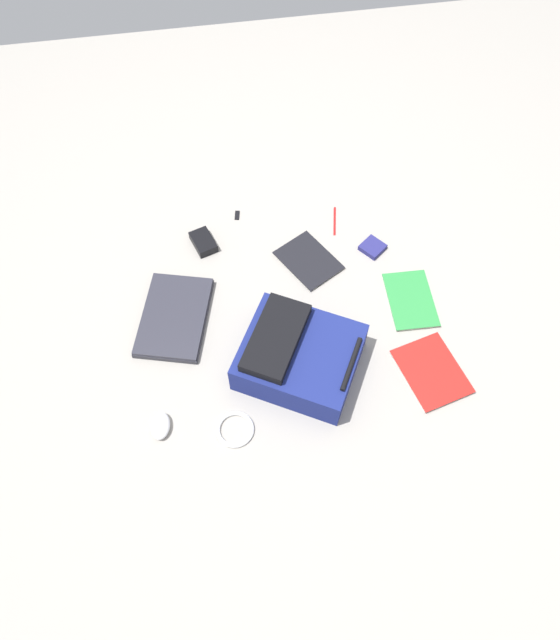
{
  "coord_description": "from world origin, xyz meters",
  "views": [
    {
      "loc": [
        -0.2,
        -1.1,
        1.86
      ],
      "look_at": [
        -0.02,
        -0.01,
        0.02
      ],
      "focal_mm": 33.22,
      "sensor_mm": 36.0,
      "label": 1
    }
  ],
  "objects_px": {
    "book_red": "(410,300)",
    "cable_coil": "(235,429)",
    "book_blue": "(308,261)",
    "usb_stick": "(237,215)",
    "power_brick": "(203,242)",
    "laptop": "(174,317)",
    "pen_black": "(335,221)",
    "computer_mouse": "(160,426)",
    "backpack": "(298,355)",
    "book_manual": "(431,372)",
    "earbud_pouch": "(373,247)"
  },
  "relations": [
    {
      "from": "backpack",
      "to": "book_red",
      "type": "bearing_deg",
      "value": 22.62
    },
    {
      "from": "backpack",
      "to": "laptop",
      "type": "distance_m",
      "value": 0.49
    },
    {
      "from": "power_brick",
      "to": "pen_black",
      "type": "bearing_deg",
      "value": 3.63
    },
    {
      "from": "power_brick",
      "to": "book_blue",
      "type": "bearing_deg",
      "value": -20.54
    },
    {
      "from": "cable_coil",
      "to": "usb_stick",
      "type": "xyz_separation_m",
      "value": [
        0.12,
        0.92,
        -0.0
      ]
    },
    {
      "from": "book_blue",
      "to": "usb_stick",
      "type": "xyz_separation_m",
      "value": [
        -0.24,
        0.28,
        -0.0
      ]
    },
    {
      "from": "earbud_pouch",
      "to": "usb_stick",
      "type": "height_order",
      "value": "earbud_pouch"
    },
    {
      "from": "cable_coil",
      "to": "earbud_pouch",
      "type": "height_order",
      "value": "earbud_pouch"
    },
    {
      "from": "laptop",
      "to": "power_brick",
      "type": "xyz_separation_m",
      "value": [
        0.14,
        0.33,
        0.0
      ]
    },
    {
      "from": "laptop",
      "to": "power_brick",
      "type": "distance_m",
      "value": 0.35
    },
    {
      "from": "laptop",
      "to": "backpack",
      "type": "bearing_deg",
      "value": -32.27
    },
    {
      "from": "book_red",
      "to": "book_blue",
      "type": "bearing_deg",
      "value": 144.55
    },
    {
      "from": "laptop",
      "to": "pen_black",
      "type": "distance_m",
      "value": 0.77
    },
    {
      "from": "computer_mouse",
      "to": "pen_black",
      "type": "height_order",
      "value": "computer_mouse"
    },
    {
      "from": "book_blue",
      "to": "book_red",
      "type": "distance_m",
      "value": 0.42
    },
    {
      "from": "cable_coil",
      "to": "earbud_pouch",
      "type": "xyz_separation_m",
      "value": [
        0.63,
        0.66,
        0.0
      ]
    },
    {
      "from": "power_brick",
      "to": "backpack",
      "type": "bearing_deg",
      "value": -65.09
    },
    {
      "from": "computer_mouse",
      "to": "pen_black",
      "type": "relative_size",
      "value": 0.66
    },
    {
      "from": "laptop",
      "to": "earbud_pouch",
      "type": "height_order",
      "value": "laptop"
    },
    {
      "from": "backpack",
      "to": "laptop",
      "type": "bearing_deg",
      "value": 147.73
    },
    {
      "from": "book_red",
      "to": "cable_coil",
      "type": "bearing_deg",
      "value": -150.81
    },
    {
      "from": "power_brick",
      "to": "book_red",
      "type": "bearing_deg",
      "value": -27.97
    },
    {
      "from": "cable_coil",
      "to": "book_manual",
      "type": "bearing_deg",
      "value": 7.87
    },
    {
      "from": "cable_coil",
      "to": "usb_stick",
      "type": "height_order",
      "value": "cable_coil"
    },
    {
      "from": "book_manual",
      "to": "book_red",
      "type": "xyz_separation_m",
      "value": [
        0.01,
        0.3,
        -0.0
      ]
    },
    {
      "from": "usb_stick",
      "to": "book_blue",
      "type": "bearing_deg",
      "value": -48.52
    },
    {
      "from": "book_blue",
      "to": "usb_stick",
      "type": "height_order",
      "value": "book_blue"
    },
    {
      "from": "backpack",
      "to": "computer_mouse",
      "type": "bearing_deg",
      "value": -162.24
    },
    {
      "from": "backpack",
      "to": "cable_coil",
      "type": "bearing_deg",
      "value": -140.35
    },
    {
      "from": "computer_mouse",
      "to": "cable_coil",
      "type": "relative_size",
      "value": 0.76
    },
    {
      "from": "book_blue",
      "to": "power_brick",
      "type": "distance_m",
      "value": 0.42
    },
    {
      "from": "pen_black",
      "to": "book_manual",
      "type": "bearing_deg",
      "value": -75.48
    },
    {
      "from": "book_manual",
      "to": "computer_mouse",
      "type": "relative_size",
      "value": 3.02
    },
    {
      "from": "book_red",
      "to": "power_brick",
      "type": "distance_m",
      "value": 0.83
    },
    {
      "from": "book_manual",
      "to": "earbud_pouch",
      "type": "bearing_deg",
      "value": 97.2
    },
    {
      "from": "power_brick",
      "to": "pen_black",
      "type": "distance_m",
      "value": 0.54
    },
    {
      "from": "book_blue",
      "to": "usb_stick",
      "type": "bearing_deg",
      "value": 131.48
    },
    {
      "from": "book_red",
      "to": "pen_black",
      "type": "xyz_separation_m",
      "value": [
        -0.2,
        0.43,
        -0.0
      ]
    },
    {
      "from": "book_blue",
      "to": "cable_coil",
      "type": "bearing_deg",
      "value": -119.9
    },
    {
      "from": "computer_mouse",
      "to": "usb_stick",
      "type": "bearing_deg",
      "value": 75.16
    },
    {
      "from": "book_manual",
      "to": "cable_coil",
      "type": "relative_size",
      "value": 2.29
    },
    {
      "from": "laptop",
      "to": "book_manual",
      "type": "height_order",
      "value": "laptop"
    },
    {
      "from": "computer_mouse",
      "to": "power_brick",
      "type": "distance_m",
      "value": 0.77
    },
    {
      "from": "laptop",
      "to": "power_brick",
      "type": "relative_size",
      "value": 3.4
    },
    {
      "from": "book_red",
      "to": "pen_black",
      "type": "distance_m",
      "value": 0.47
    },
    {
      "from": "backpack",
      "to": "power_brick",
      "type": "xyz_separation_m",
      "value": [
        -0.27,
        0.58,
        -0.06
      ]
    },
    {
      "from": "laptop",
      "to": "computer_mouse",
      "type": "xyz_separation_m",
      "value": [
        -0.07,
        -0.41,
        0.0
      ]
    },
    {
      "from": "power_brick",
      "to": "earbud_pouch",
      "type": "bearing_deg",
      "value": -11.13
    },
    {
      "from": "laptop",
      "to": "book_manual",
      "type": "bearing_deg",
      "value": -22.86
    },
    {
      "from": "cable_coil",
      "to": "power_brick",
      "type": "bearing_deg",
      "value": 91.98
    }
  ]
}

